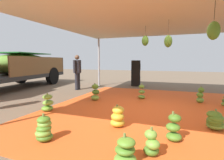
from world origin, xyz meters
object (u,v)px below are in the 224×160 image
(banana_bunch_7, at_px, (95,93))
(speaker_stack, at_px, (136,73))
(banana_bunch_3, at_px, (215,121))
(banana_bunch_9, at_px, (48,103))
(worker_0, at_px, (77,70))
(banana_bunch_5, at_px, (200,96))
(banana_bunch_0, at_px, (118,117))
(banana_bunch_2, at_px, (44,129))
(banana_bunch_8, at_px, (152,144))
(banana_bunch_4, at_px, (174,128))
(banana_bunch_1, at_px, (125,151))
(banana_bunch_6, at_px, (142,92))

(banana_bunch_7, height_order, speaker_stack, speaker_stack)
(banana_bunch_3, relative_size, banana_bunch_9, 0.93)
(worker_0, bearing_deg, banana_bunch_5, -99.91)
(banana_bunch_0, distance_m, worker_0, 5.21)
(banana_bunch_2, bearing_deg, banana_bunch_8, -85.31)
(banana_bunch_5, xyz_separation_m, banana_bunch_7, (-0.88, 3.42, 0.02))
(banana_bunch_3, height_order, banana_bunch_4, banana_bunch_4)
(banana_bunch_4, height_order, worker_0, worker_0)
(banana_bunch_7, bearing_deg, banana_bunch_9, 158.87)
(banana_bunch_8, xyz_separation_m, speaker_stack, (7.09, 1.85, 0.52))
(banana_bunch_3, height_order, banana_bunch_7, banana_bunch_7)
(banana_bunch_1, height_order, banana_bunch_7, banana_bunch_7)
(banana_bunch_3, bearing_deg, banana_bunch_8, 143.95)
(banana_bunch_7, distance_m, banana_bunch_8, 3.82)
(banana_bunch_4, distance_m, banana_bunch_6, 3.34)
(banana_bunch_9, bearing_deg, banana_bunch_7, -21.13)
(banana_bunch_1, distance_m, banana_bunch_9, 3.16)
(banana_bunch_1, height_order, speaker_stack, speaker_stack)
(banana_bunch_5, bearing_deg, banana_bunch_4, 166.71)
(banana_bunch_8, bearing_deg, worker_0, 41.25)
(speaker_stack, bearing_deg, worker_0, 134.46)
(banana_bunch_4, xyz_separation_m, speaker_stack, (6.45, 2.14, 0.49))
(banana_bunch_1, distance_m, banana_bunch_7, 3.90)
(banana_bunch_0, xyz_separation_m, banana_bunch_5, (2.98, -1.87, 0.03))
(banana_bunch_5, bearing_deg, banana_bunch_2, 144.45)
(banana_bunch_0, height_order, banana_bunch_4, banana_bunch_4)
(banana_bunch_5, distance_m, worker_0, 5.38)
(banana_bunch_3, height_order, speaker_stack, speaker_stack)
(banana_bunch_6, bearing_deg, banana_bunch_1, -171.96)
(banana_bunch_9, relative_size, worker_0, 0.30)
(banana_bunch_2, height_order, banana_bunch_7, banana_bunch_7)
(banana_bunch_4, relative_size, speaker_stack, 0.36)
(banana_bunch_3, distance_m, banana_bunch_6, 3.02)
(banana_bunch_4, xyz_separation_m, banana_bunch_5, (3.23, -0.76, 0.02))
(banana_bunch_7, bearing_deg, speaker_stack, -7.14)
(banana_bunch_6, bearing_deg, banana_bunch_7, 117.74)
(banana_bunch_0, bearing_deg, banana_bunch_4, -102.78)
(banana_bunch_2, xyz_separation_m, banana_bunch_6, (3.92, -0.94, 0.04))
(banana_bunch_7, bearing_deg, banana_bunch_5, -75.61)
(banana_bunch_9, distance_m, worker_0, 3.74)
(banana_bunch_6, bearing_deg, banana_bunch_5, -87.18)
(banana_bunch_0, relative_size, speaker_stack, 0.34)
(banana_bunch_0, height_order, banana_bunch_8, banana_bunch_0)
(banana_bunch_3, bearing_deg, worker_0, 57.68)
(banana_bunch_5, relative_size, worker_0, 0.33)
(banana_bunch_3, xyz_separation_m, banana_bunch_4, (-0.82, 0.77, 0.04))
(banana_bunch_2, distance_m, speaker_stack, 7.25)
(banana_bunch_0, bearing_deg, worker_0, 40.93)
(banana_bunch_4, distance_m, banana_bunch_5, 3.32)
(banana_bunch_7, bearing_deg, banana_bunch_4, -131.50)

